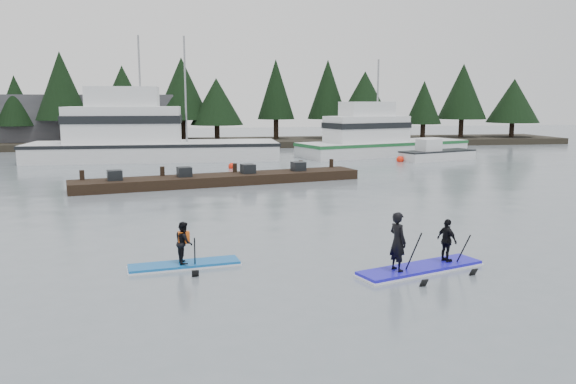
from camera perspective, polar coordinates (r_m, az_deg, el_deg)
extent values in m
plane|color=slate|center=(15.27, 3.90, -7.67)|extent=(160.00, 160.00, 0.00)
cube|color=#2D281E|center=(56.44, -6.30, 5.01)|extent=(70.00, 8.00, 0.60)
cube|color=#4C4C51|center=(59.15, -20.23, 6.83)|extent=(18.00, 6.00, 5.00)
cube|color=silver|center=(43.87, -13.31, 3.37)|extent=(18.47, 5.46, 2.45)
cube|color=white|center=(43.93, -16.32, 6.60)|extent=(8.34, 3.84, 2.65)
cylinder|color=gray|center=(43.75, -14.78, 10.05)|extent=(0.14, 0.14, 7.84)
cube|color=silver|center=(47.11, 9.67, 3.86)|extent=(15.08, 8.29, 2.07)
cube|color=white|center=(45.94, 7.99, 6.36)|extent=(7.12, 4.80, 2.07)
cylinder|color=gray|center=(46.48, 9.09, 9.13)|extent=(0.14, 0.14, 6.56)
cube|color=silver|center=(44.01, 14.94, 3.63)|extent=(6.39, 3.77, 0.71)
cube|color=black|center=(30.33, -6.76, 1.28)|extent=(15.59, 5.43, 0.52)
sphere|color=#FC240C|center=(42.18, 11.30, 3.05)|extent=(0.53, 0.53, 0.53)
sphere|color=#FC240C|center=(37.43, -5.72, 2.41)|extent=(0.48, 0.48, 0.48)
cube|color=#125CAA|center=(15.55, -10.47, -7.28)|extent=(3.02, 1.15, 0.11)
imported|color=black|center=(15.39, -10.53, -5.05)|extent=(0.51, 0.61, 1.13)
cube|color=orange|center=(15.36, -10.55, -4.56)|extent=(0.33, 0.24, 0.32)
cylinder|color=black|center=(15.33, -9.44, -6.88)|extent=(0.04, 0.86, 1.45)
cube|color=#1C15C8|center=(15.36, 13.31, -7.55)|extent=(3.71, 1.96, 0.13)
imported|color=black|center=(14.64, 11.08, -4.95)|extent=(0.52, 0.65, 1.53)
cylinder|color=black|center=(14.75, 12.33, -6.69)|extent=(0.21, 0.93, 1.59)
imported|color=black|center=(15.79, 15.85, -4.75)|extent=(0.49, 0.74, 1.17)
cylinder|color=black|center=(15.93, 16.98, -6.41)|extent=(0.19, 0.86, 1.46)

